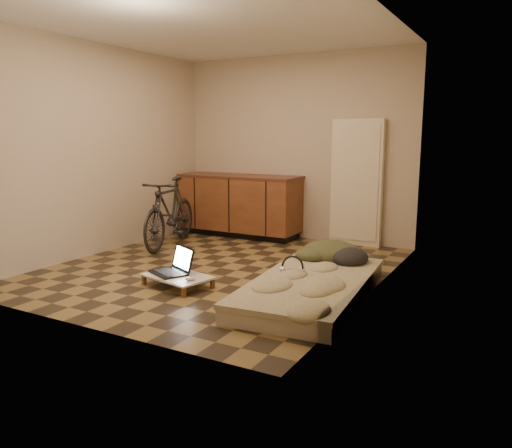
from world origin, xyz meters
The scene contains 10 objects.
room_shell centered at (0.00, 0.00, 1.30)m, with size 3.50×4.00×2.60m.
cabinets centered at (-0.75, 1.70, 0.47)m, with size 1.84×0.62×0.91m.
appliance_panel centered at (0.95, 1.94, 0.85)m, with size 0.70×0.10×1.70m, color beige.
bicycle centered at (-1.20, 0.62, 0.51)m, with size 0.46×1.58×1.02m, color black.
futon centered at (1.30, -0.44, 0.09)m, with size 1.13×2.09×0.17m.
clothing_pile centered at (1.22, 0.40, 0.31)m, with size 0.69×0.57×0.27m, color #393D24, non-canonical shape.
headphones centered at (1.08, -0.38, 0.25)m, with size 0.24×0.22×0.16m, color black, non-canonical shape.
lap_desk centered at (0.01, -0.78, 0.10)m, with size 0.75×0.57×0.11m.
laptop centered at (-0.08, -0.73, 0.16)m, with size 0.48×0.47×0.26m.
mouse centered at (0.23, -0.87, 0.13)m, with size 0.07×0.11×0.04m, color silver.
Camera 1 is at (3.01, -4.60, 1.49)m, focal length 35.00 mm.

